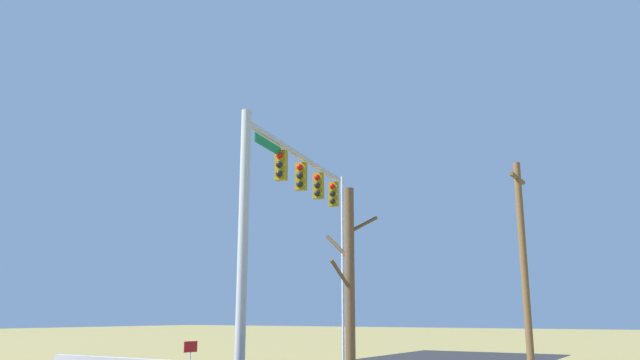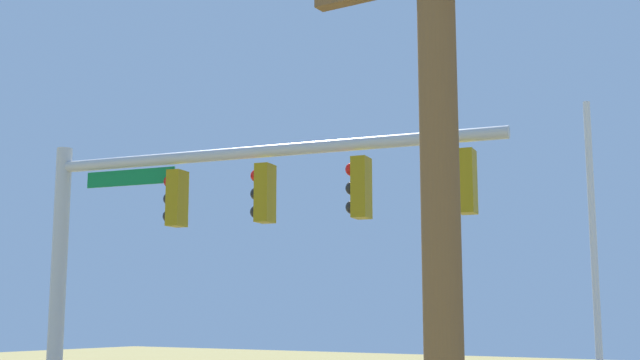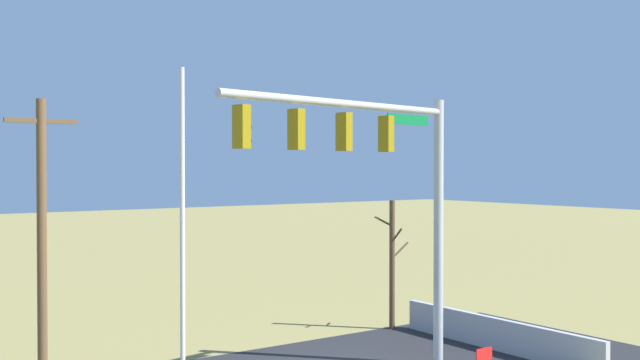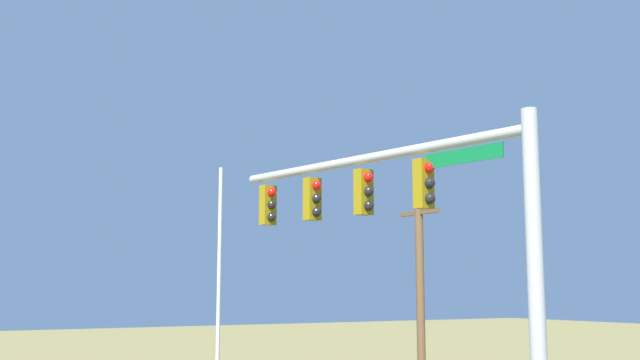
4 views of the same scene
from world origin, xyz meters
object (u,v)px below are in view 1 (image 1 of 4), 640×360
Objects in this scene: signal_mast at (282,198)px; flagpole at (343,268)px; utility_pole at (523,260)px; bare_tree at (350,297)px; open_sign at (190,352)px.

signal_mast is 1.04× the size of flagpole.
bare_tree is at bearing -3.80° from utility_pole.
flagpole is 8.34m from open_sign.
signal_mast is at bearing -37.75° from utility_pole.
utility_pole is at bearing 136.95° from open_sign.
utility_pole reaches higher than open_sign.
bare_tree is (10.98, 6.27, -1.52)m from flagpole.
open_sign is (1.30, -2.38, -4.68)m from signal_mast.
signal_mast reaches higher than bare_tree.
open_sign is at bearing -114.15° from bare_tree.
signal_mast is at bearing 12.51° from flagpole.
utility_pole is (-0.83, 7.05, 0.09)m from flagpole.
bare_tree reaches higher than open_sign.
bare_tree is 8.04m from open_sign.
bare_tree is 3.74× the size of open_sign.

